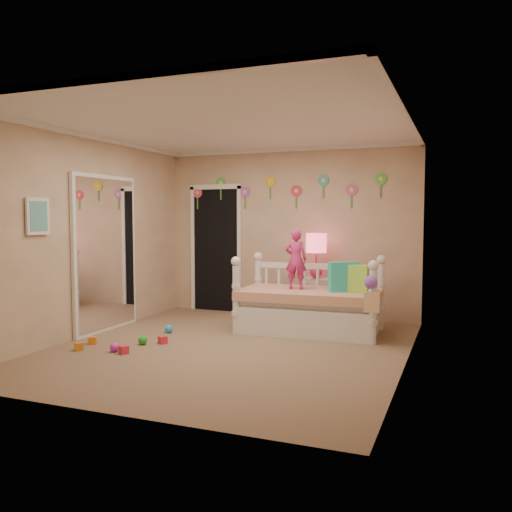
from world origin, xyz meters
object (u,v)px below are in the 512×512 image
at_px(child, 296,259).
at_px(nightstand, 316,300).
at_px(table_lamp, 316,249).
at_px(daybed, 310,294).

relative_size(child, nightstand, 1.26).
relative_size(nightstand, table_lamp, 0.97).
height_order(daybed, child, child).
height_order(nightstand, table_lamp, table_lamp).
height_order(child, table_lamp, child).
bearing_deg(child, daybed, 177.61).
distance_m(daybed, child, 0.50).
xyz_separation_m(daybed, nightstand, (-0.11, 0.72, -0.19)).
bearing_deg(table_lamp, child, -96.87).
height_order(daybed, table_lamp, table_lamp).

